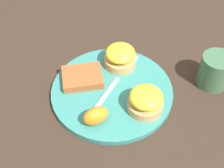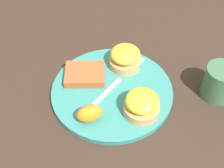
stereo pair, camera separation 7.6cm
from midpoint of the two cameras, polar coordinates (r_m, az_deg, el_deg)
ground_plane at (r=0.78m, az=2.77°, el=-1.82°), size 1.10×1.10×0.00m
plate at (r=0.78m, az=2.78°, el=-1.49°), size 0.30×0.30×0.01m
sandwich_benedict_left at (r=0.71m, az=8.52°, el=-3.86°), size 0.08×0.08×0.06m
sandwich_benedict_right at (r=0.81m, az=5.12°, el=4.70°), size 0.08×0.08×0.06m
hashbrown_patty at (r=0.79m, az=-2.29°, el=1.68°), size 0.11×0.09×0.02m
orange_wedge at (r=0.70m, az=-1.04°, el=-5.59°), size 0.07×0.06×0.04m
fork at (r=0.80m, az=4.51°, el=1.13°), size 0.12×0.18×0.00m
cup at (r=0.80m, az=21.73°, el=0.15°), size 0.11×0.08×0.09m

